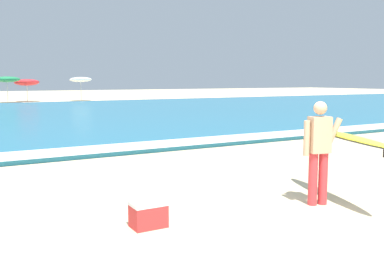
# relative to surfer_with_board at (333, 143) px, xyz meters

# --- Properties ---
(ground_plane) EXTENTS (160.00, 160.00, 0.00)m
(ground_plane) POSITION_rel_surfer_with_board_xyz_m (-1.37, -0.42, -1.03)
(ground_plane) COLOR beige
(sea) EXTENTS (120.00, 28.00, 0.14)m
(sea) POSITION_rel_surfer_with_board_xyz_m (-1.37, 20.05, -0.96)
(sea) COLOR teal
(sea) RESTS_ON ground
(surf_foam) EXTENTS (120.00, 1.38, 0.01)m
(surf_foam) POSITION_rel_surfer_with_board_xyz_m (-1.37, 6.65, -0.89)
(surf_foam) COLOR white
(surf_foam) RESTS_ON sea
(surfer_with_board) EXTENTS (1.26, 2.57, 1.73)m
(surfer_with_board) POSITION_rel_surfer_with_board_xyz_m (0.00, 0.00, 0.00)
(surfer_with_board) COLOR red
(surfer_with_board) RESTS_ON ground
(beach_umbrella_4) EXTENTS (2.24, 2.27, 2.42)m
(beach_umbrella_4) POSITION_rel_surfer_with_board_xyz_m (-1.10, 36.29, 1.07)
(beach_umbrella_4) COLOR beige
(beach_umbrella_4) RESTS_ON ground
(beach_umbrella_5) EXTENTS (2.25, 2.29, 2.22)m
(beach_umbrella_5) POSITION_rel_surfer_with_board_xyz_m (0.76, 37.76, 0.79)
(beach_umbrella_5) COLOR beige
(beach_umbrella_5) RESTS_ON ground
(beach_umbrella_6) EXTENTS (2.09, 2.11, 2.38)m
(beach_umbrella_6) POSITION_rel_surfer_with_board_xyz_m (5.51, 36.52, 1.06)
(beach_umbrella_6) COLOR beige
(beach_umbrella_6) RESTS_ON ground
(cooler_box) EXTENTS (0.49, 0.35, 0.37)m
(cooler_box) POSITION_rel_surfer_with_board_xyz_m (-3.15, 0.44, -0.85)
(cooler_box) COLOR red
(cooler_box) RESTS_ON ground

